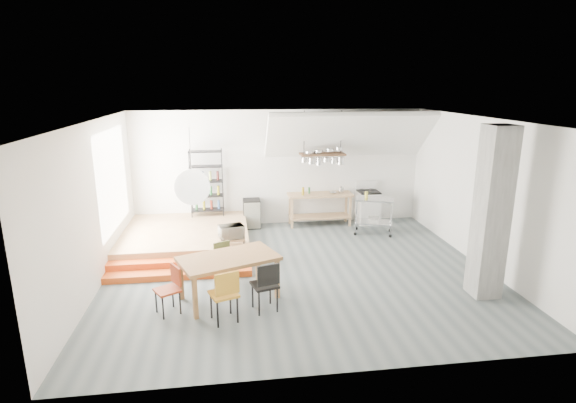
{
  "coord_description": "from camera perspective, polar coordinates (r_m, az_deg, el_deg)",
  "views": [
    {
      "loc": [
        -1.43,
        -8.75,
        3.89
      ],
      "look_at": [
        -0.12,
        0.8,
        1.34
      ],
      "focal_mm": 28.0,
      "sensor_mm": 36.0,
      "label": 1
    }
  ],
  "objects": [
    {
      "name": "kitchen_counter",
      "position": [
        12.6,
        4.06,
        -0.25
      ],
      "size": [
        1.8,
        0.6,
        0.91
      ],
      "color": "#9D754E",
      "rests_on": "ground"
    },
    {
      "name": "wall_back",
      "position": [
        12.55,
        -1.12,
        4.28
      ],
      "size": [
        8.0,
        0.04,
        3.2
      ],
      "primitive_type": "cube",
      "color": "silver",
      "rests_on": "ground"
    },
    {
      "name": "bowl",
      "position": [
        12.55,
        5.69,
        1.11
      ],
      "size": [
        0.25,
        0.25,
        0.05
      ],
      "primitive_type": "imported",
      "rotation": [
        0.0,
        0.0,
        0.27
      ],
      "color": "silver",
      "rests_on": "kitchen_counter"
    },
    {
      "name": "chair_mustard",
      "position": [
        7.62,
        -7.99,
        -11.26
      ],
      "size": [
        0.55,
        0.55,
        0.94
      ],
      "rotation": [
        0.0,
        0.0,
        3.48
      ],
      "color": "#BE8320",
      "rests_on": "ground"
    },
    {
      "name": "chair_olive",
      "position": [
        9.18,
        -8.09,
        -7.16
      ],
      "size": [
        0.5,
        0.5,
        0.81
      ],
      "rotation": [
        0.0,
        0.0,
        0.47
      ],
      "color": "#515628",
      "rests_on": "ground"
    },
    {
      "name": "platform",
      "position": [
        11.42,
        -12.77,
        -4.44
      ],
      "size": [
        3.0,
        3.0,
        0.4
      ],
      "primitive_type": "cube",
      "color": "#9D754E",
      "rests_on": "ground"
    },
    {
      "name": "ceiling",
      "position": [
        8.9,
        1.51,
        10.34
      ],
      "size": [
        8.0,
        7.0,
        0.02
      ],
      "primitive_type": "cube",
      "color": "white",
      "rests_on": "wall_back"
    },
    {
      "name": "slope_ceiling",
      "position": [
        12.17,
        7.74,
        8.34
      ],
      "size": [
        4.4,
        1.44,
        1.32
      ],
      "primitive_type": "cube",
      "rotation": [
        -0.73,
        0.0,
        0.0
      ],
      "color": "white",
      "rests_on": "wall_back"
    },
    {
      "name": "paper_lantern",
      "position": [
        7.71,
        -12.06,
        1.8
      ],
      "size": [
        0.6,
        0.6,
        0.6
      ],
      "primitive_type": "sphere",
      "color": "white",
      "rests_on": "ceiling"
    },
    {
      "name": "microwave",
      "position": [
        10.02,
        -7.23,
        -3.82
      ],
      "size": [
        0.6,
        0.48,
        0.29
      ],
      "primitive_type": "imported",
      "rotation": [
        0.0,
        0.0,
        0.26
      ],
      "color": "beige",
      "rests_on": "microwave_shelf"
    },
    {
      "name": "wire_shelving",
      "position": [
        12.24,
        -10.29,
        2.47
      ],
      "size": [
        0.88,
        0.38,
        1.8
      ],
      "color": "black",
      "rests_on": "platform"
    },
    {
      "name": "chair_black",
      "position": [
        7.9,
        -2.8,
        -10.25
      ],
      "size": [
        0.52,
        0.52,
        0.92
      ],
      "rotation": [
        0.0,
        0.0,
        3.42
      ],
      "color": "black",
      "rests_on": "ground"
    },
    {
      "name": "pot_rack",
      "position": [
        12.11,
        4.53,
        5.66
      ],
      "size": [
        1.2,
        0.5,
        1.43
      ],
      "color": "#45281B",
      "rests_on": "ceiling"
    },
    {
      "name": "window_pane",
      "position": [
        10.77,
        -21.34,
        2.58
      ],
      "size": [
        0.02,
        2.5,
        2.2
      ],
      "primitive_type": "cube",
      "color": "white",
      "rests_on": "wall_left"
    },
    {
      "name": "dining_table",
      "position": [
        8.34,
        -7.56,
        -7.55
      ],
      "size": [
        1.98,
        1.55,
        0.83
      ],
      "rotation": [
        0.0,
        0.0,
        0.37
      ],
      "color": "olive",
      "rests_on": "ground"
    },
    {
      "name": "floor",
      "position": [
        9.69,
        1.38,
        -8.89
      ],
      "size": [
        8.0,
        8.0,
        0.0
      ],
      "primitive_type": "plane",
      "color": "#4D5859",
      "rests_on": "ground"
    },
    {
      "name": "wall_left",
      "position": [
        9.41,
        -23.38,
        -0.54
      ],
      "size": [
        0.04,
        7.0,
        3.2
      ],
      "primitive_type": "cube",
      "color": "silver",
      "rests_on": "ground"
    },
    {
      "name": "chair_red",
      "position": [
        8.15,
        -14.67,
        -10.28
      ],
      "size": [
        0.53,
        0.53,
        0.84
      ],
      "rotation": [
        0.0,
        0.0,
        -1.06
      ],
      "color": "#AA3718",
      "rests_on": "ground"
    },
    {
      "name": "step_lower",
      "position": [
        9.66,
        -13.66,
        -8.97
      ],
      "size": [
        3.0,
        0.35,
        0.13
      ],
      "primitive_type": "cube",
      "color": "#D65019",
      "rests_on": "ground"
    },
    {
      "name": "concrete_column",
      "position": [
        8.96,
        24.42,
        -1.38
      ],
      "size": [
        0.5,
        0.5,
        3.2
      ],
      "primitive_type": "cube",
      "color": "slate",
      "rests_on": "ground"
    },
    {
      "name": "microwave_shelf",
      "position": [
        10.08,
        -7.2,
        -4.71
      ],
      "size": [
        0.6,
        0.4,
        0.16
      ],
      "color": "#9D754E",
      "rests_on": "platform"
    },
    {
      "name": "mini_fridge",
      "position": [
        12.47,
        -4.62,
        -1.51
      ],
      "size": [
        0.47,
        0.47,
        0.79
      ],
      "primitive_type": "cube",
      "color": "black",
      "rests_on": "ground"
    },
    {
      "name": "step_upper",
      "position": [
        9.95,
        -13.49,
        -7.82
      ],
      "size": [
        3.0,
        0.35,
        0.27
      ],
      "primitive_type": "cube",
      "color": "#D65019",
      "rests_on": "ground"
    },
    {
      "name": "wall_right",
      "position": [
        10.55,
        23.42,
        1.02
      ],
      "size": [
        0.04,
        7.0,
        3.2
      ],
      "primitive_type": "cube",
      "color": "silver",
      "rests_on": "ground"
    },
    {
      "name": "rolling_cart",
      "position": [
        12.04,
        10.85,
        -1.18
      ],
      "size": [
        1.1,
        0.84,
        0.97
      ],
      "rotation": [
        0.0,
        0.0,
        -0.34
      ],
      "color": "silver",
      "rests_on": "ground"
    },
    {
      "name": "stove",
      "position": [
        13.0,
        10.1,
        -0.64
      ],
      "size": [
        0.6,
        0.6,
        1.18
      ],
      "color": "white",
      "rests_on": "ground"
    }
  ]
}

